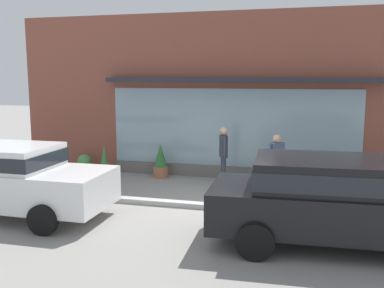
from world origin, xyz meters
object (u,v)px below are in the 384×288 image
(potted_plant_window_right, at_px, (344,174))
(potted_plant_window_left, at_px, (268,171))
(fire_hydrant, at_px, (257,182))
(potted_plant_doorstep, at_px, (104,161))
(parked_car_black, at_px, (335,197))
(potted_plant_trailing_edge, at_px, (161,162))
(potted_plant_by_entrance, at_px, (85,163))
(pedestrian_with_handbag, at_px, (277,160))
(pedestrian_passerby, at_px, (223,152))
(potted_plant_window_center, at_px, (305,179))
(parked_car_white, at_px, (4,176))

(potted_plant_window_right, height_order, potted_plant_window_left, potted_plant_window_right)
(fire_hydrant, distance_m, potted_plant_doorstep, 5.05)
(parked_car_black, height_order, potted_plant_trailing_edge, parked_car_black)
(potted_plant_window_left, bearing_deg, potted_plant_by_entrance, 179.61)
(pedestrian_with_handbag, xyz_separation_m, potted_plant_trailing_edge, (-3.51, 1.07, -0.41))
(pedestrian_with_handbag, distance_m, potted_plant_by_entrance, 6.22)
(pedestrian_passerby, relative_size, potted_plant_trailing_edge, 1.61)
(potted_plant_window_left, bearing_deg, potted_plant_window_center, -17.43)
(potted_plant_trailing_edge, height_order, potted_plant_window_left, potted_plant_trailing_edge)
(pedestrian_with_handbag, distance_m, potted_plant_doorstep, 5.35)
(pedestrian_with_handbag, height_order, parked_car_white, pedestrian_with_handbag)
(parked_car_white, distance_m, potted_plant_window_left, 6.89)
(fire_hydrant, height_order, potted_plant_doorstep, potted_plant_doorstep)
(parked_car_black, bearing_deg, pedestrian_with_handbag, 107.93)
(potted_plant_trailing_edge, bearing_deg, parked_car_black, -42.30)
(pedestrian_with_handbag, relative_size, parked_car_white, 0.34)
(parked_car_white, height_order, potted_plant_window_center, parked_car_white)
(potted_plant_by_entrance, height_order, potted_plant_window_center, potted_plant_by_entrance)
(parked_car_white, distance_m, potted_plant_by_entrance, 4.42)
(pedestrian_with_handbag, xyz_separation_m, potted_plant_doorstep, (-5.26, 0.88, -0.44))
(potted_plant_window_right, xyz_separation_m, potted_plant_window_left, (-2.01, 0.21, -0.05))
(parked_car_white, xyz_separation_m, potted_plant_window_center, (6.35, 4.00, -0.62))
(fire_hydrant, height_order, potted_plant_window_right, fire_hydrant)
(pedestrian_passerby, bearing_deg, pedestrian_with_handbag, 51.61)
(pedestrian_with_handbag, height_order, parked_car_black, parked_car_black)
(parked_car_white, bearing_deg, pedestrian_with_handbag, 29.28)
(potted_plant_trailing_edge, bearing_deg, potted_plant_by_entrance, 178.45)
(fire_hydrant, xyz_separation_m, pedestrian_passerby, (-1.06, 1.11, 0.53))
(pedestrian_with_handbag, bearing_deg, potted_plant_window_left, 65.26)
(pedestrian_passerby, bearing_deg, parked_car_black, 16.52)
(parked_car_white, relative_size, potted_plant_window_center, 8.26)
(fire_hydrant, xyz_separation_m, potted_plant_trailing_edge, (-3.08, 1.66, 0.05))
(potted_plant_doorstep, bearing_deg, potted_plant_window_right, 0.12)
(pedestrian_with_handbag, height_order, potted_plant_doorstep, pedestrian_with_handbag)
(pedestrian_passerby, bearing_deg, parked_car_white, -67.33)
(fire_hydrant, distance_m, parked_car_white, 5.86)
(potted_plant_doorstep, xyz_separation_m, potted_plant_trailing_edge, (1.75, 0.19, 0.03))
(pedestrian_with_handbag, bearing_deg, potted_plant_window_right, -12.41)
(pedestrian_with_handbag, height_order, potted_plant_window_center, pedestrian_with_handbag)
(pedestrian_passerby, xyz_separation_m, potted_plant_window_left, (1.19, 0.58, -0.58))
(parked_car_black, relative_size, potted_plant_window_center, 8.37)
(potted_plant_doorstep, bearing_deg, parked_car_white, -95.33)
(pedestrian_passerby, distance_m, parked_car_white, 5.59)
(potted_plant_doorstep, height_order, potted_plant_trailing_edge, potted_plant_trailing_edge)
(pedestrian_passerby, distance_m, potted_plant_doorstep, 3.82)
(pedestrian_with_handbag, distance_m, parked_car_white, 6.50)
(potted_plant_by_entrance, distance_m, potted_plant_window_center, 6.80)
(pedestrian_with_handbag, height_order, potted_plant_trailing_edge, pedestrian_with_handbag)
(pedestrian_passerby, xyz_separation_m, potted_plant_doorstep, (-3.77, 0.36, -0.50))
(potted_plant_window_right, bearing_deg, fire_hydrant, -145.28)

